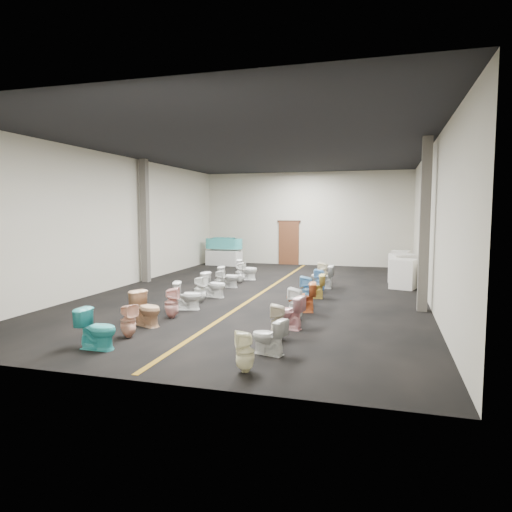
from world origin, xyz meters
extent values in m
plane|color=black|center=(0.00, 0.00, 0.00)|extent=(16.00, 16.00, 0.00)
plane|color=black|center=(0.00, 0.00, 4.50)|extent=(16.00, 16.00, 0.00)
plane|color=beige|center=(0.00, 8.00, 2.25)|extent=(10.00, 0.00, 10.00)
plane|color=beige|center=(0.00, -8.00, 2.25)|extent=(10.00, 0.00, 10.00)
plane|color=beige|center=(-5.00, 0.00, 2.25)|extent=(0.00, 16.00, 16.00)
plane|color=beige|center=(5.00, 0.00, 2.25)|extent=(0.00, 16.00, 16.00)
cube|color=#825B12|center=(0.00, 0.00, 0.00)|extent=(0.12, 15.60, 0.01)
cube|color=#562D19|center=(-0.80, 7.94, 1.05)|extent=(1.00, 0.10, 2.10)
cube|color=#331C11|center=(-0.80, 7.95, 2.12)|extent=(1.15, 0.08, 0.10)
cube|color=#59544C|center=(-4.75, 1.00, 2.25)|extent=(0.25, 0.25, 4.50)
cube|color=#59544C|center=(4.75, -1.50, 2.25)|extent=(0.25, 0.25, 4.50)
cube|color=silver|center=(-3.77, 6.77, 0.36)|extent=(1.70, 0.99, 0.72)
cube|color=teal|center=(-3.77, 6.77, 1.05)|extent=(1.21, 0.67, 0.50)
cylinder|color=teal|center=(-4.37, 6.78, 1.05)|extent=(0.66, 0.66, 0.50)
cylinder|color=teal|center=(-3.17, 6.77, 1.05)|extent=(0.66, 0.66, 0.50)
cube|color=teal|center=(-3.77, 6.77, 1.25)|extent=(1.00, 0.47, 0.20)
cube|color=silver|center=(4.40, 2.03, 0.50)|extent=(0.97, 0.97, 1.00)
cube|color=beige|center=(4.40, 2.96, 0.54)|extent=(1.00, 1.00, 1.09)
cube|color=beige|center=(4.40, 4.39, 0.47)|extent=(0.87, 0.87, 0.93)
cube|color=silver|center=(4.40, 5.70, 0.49)|extent=(0.80, 0.80, 0.98)
imported|color=#32ADAF|center=(-1.41, -6.75, 0.39)|extent=(0.77, 0.44, 0.78)
imported|color=#EDB196|center=(-1.28, -5.88, 0.35)|extent=(0.42, 0.42, 0.71)
imported|color=tan|center=(-1.40, -4.90, 0.40)|extent=(0.88, 0.69, 0.79)
imported|color=#E4A9A3|center=(-1.20, -4.06, 0.38)|extent=(0.43, 0.42, 0.76)
imported|color=white|center=(-1.23, -3.04, 0.38)|extent=(0.82, 0.59, 0.75)
imported|color=white|center=(-1.30, -2.06, 0.38)|extent=(0.42, 0.41, 0.76)
imported|color=white|center=(-1.19, -1.20, 0.38)|extent=(0.79, 0.51, 0.76)
imported|color=silver|center=(-1.40, -0.19, 0.35)|extent=(0.36, 0.35, 0.70)
imported|color=silver|center=(-1.36, 0.63, 0.36)|extent=(0.73, 0.44, 0.73)
imported|color=white|center=(-1.29, 1.65, 0.39)|extent=(0.36, 0.35, 0.77)
imported|color=white|center=(-1.28, 2.48, 0.39)|extent=(0.85, 0.59, 0.79)
imported|color=#F0E9C2|center=(1.65, -7.18, 0.34)|extent=(0.41, 0.41, 0.68)
imported|color=silver|center=(1.79, -6.18, 0.34)|extent=(0.74, 0.54, 0.67)
imported|color=beige|center=(1.75, -5.18, 0.37)|extent=(0.39, 0.38, 0.74)
imported|color=#EAA7AD|center=(1.74, -4.30, 0.38)|extent=(0.81, 0.55, 0.75)
imported|color=white|center=(1.76, -3.39, 0.39)|extent=(0.39, 0.38, 0.78)
imported|color=#CB602E|center=(1.72, -2.52, 0.39)|extent=(0.83, 0.56, 0.78)
imported|color=#6AAAD6|center=(1.71, -1.53, 0.40)|extent=(0.38, 0.37, 0.81)
imported|color=#DDBC51|center=(1.72, -0.55, 0.37)|extent=(0.74, 0.45, 0.74)
imported|color=#68A5DA|center=(1.80, 0.41, 0.39)|extent=(0.37, 0.36, 0.77)
imported|color=silver|center=(1.75, 1.34, 0.40)|extent=(0.80, 0.48, 0.79)
imported|color=#F2E8C5|center=(1.69, 2.18, 0.40)|extent=(0.41, 0.41, 0.80)
camera|label=1|loc=(3.79, -14.03, 2.60)|focal=32.00mm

